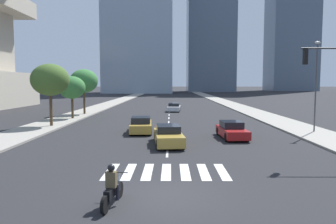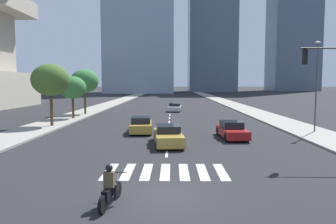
{
  "view_description": "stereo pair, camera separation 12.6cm",
  "coord_description": "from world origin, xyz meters",
  "views": [
    {
      "loc": [
        0.21,
        -12.03,
        4.26
      ],
      "look_at": [
        0.0,
        13.25,
        2.0
      ],
      "focal_mm": 34.62,
      "sensor_mm": 36.0,
      "label": 1
    },
    {
      "loc": [
        0.33,
        -12.03,
        4.26
      ],
      "look_at": [
        0.0,
        13.25,
        2.0
      ],
      "focal_mm": 34.62,
      "sensor_mm": 36.0,
      "label": 2
    }
  ],
  "objects": [
    {
      "name": "ground_plane",
      "position": [
        0.0,
        0.0,
        0.0
      ],
      "size": [
        800.0,
        800.0,
        0.0
      ],
      "primitive_type": "plane",
      "color": "#232326"
    },
    {
      "name": "sidewalk_east",
      "position": [
        12.17,
        30.0,
        0.07
      ],
      "size": [
        4.0,
        260.0,
        0.15
      ],
      "primitive_type": "cube",
      "color": "gray",
      "rests_on": "ground"
    },
    {
      "name": "sidewalk_west",
      "position": [
        -12.17,
        30.0,
        0.07
      ],
      "size": [
        4.0,
        260.0,
        0.15
      ],
      "primitive_type": "cube",
      "color": "gray",
      "rests_on": "ground"
    },
    {
      "name": "crosswalk_near",
      "position": [
        0.0,
        3.25,
        0.0
      ],
      "size": [
        5.85,
        2.97,
        0.01
      ],
      "color": "silver",
      "rests_on": "ground"
    },
    {
      "name": "lane_divider_center",
      "position": [
        0.0,
        31.25,
        0.0
      ],
      "size": [
        0.14,
        50.0,
        0.01
      ],
      "color": "silver",
      "rests_on": "ground"
    },
    {
      "name": "motorcycle_lead",
      "position": [
        -1.82,
        -1.08,
        0.58
      ],
      "size": [
        0.71,
        2.14,
        1.49
      ],
      "rotation": [
        0.0,
        0.0,
        1.42
      ],
      "color": "black",
      "rests_on": "ground"
    },
    {
      "name": "sedan_red_0",
      "position": [
        4.98,
        12.93,
        0.6
      ],
      "size": [
        1.96,
        4.49,
        1.3
      ],
      "rotation": [
        0.0,
        0.0,
        -1.51
      ],
      "color": "maroon",
      "rests_on": "ground"
    },
    {
      "name": "sedan_silver_1",
      "position": [
        0.73,
        37.02,
        0.58
      ],
      "size": [
        2.14,
        4.8,
        1.24
      ],
      "rotation": [
        0.0,
        0.0,
        -1.65
      ],
      "color": "#B7BABF",
      "rests_on": "ground"
    },
    {
      "name": "sedan_gold_2",
      "position": [
        0.04,
        10.24,
        0.62
      ],
      "size": [
        2.26,
        4.94,
        1.33
      ],
      "rotation": [
        0.0,
        0.0,
        -1.47
      ],
      "color": "#B28E38",
      "rests_on": "ground"
    },
    {
      "name": "sedan_gold_3",
      "position": [
        -2.36,
        15.75,
        0.63
      ],
      "size": [
        2.1,
        4.77,
        1.37
      ],
      "rotation": [
        0.0,
        0.0,
        1.63
      ],
      "color": "#B28E38",
      "rests_on": "ground"
    },
    {
      "name": "street_lamp_east",
      "position": [
        12.47,
        15.45,
        4.54
      ],
      "size": [
        0.5,
        0.24,
        7.59
      ],
      "color": "#3F3F42",
      "rests_on": "sidewalk_east"
    },
    {
      "name": "street_tree_nearest",
      "position": [
        -11.37,
        19.04,
        4.57
      ],
      "size": [
        3.62,
        3.62,
        5.97
      ],
      "color": "#4C3823",
      "rests_on": "sidewalk_west"
    },
    {
      "name": "street_tree_second",
      "position": [
        -11.37,
        25.85,
        3.73
      ],
      "size": [
        3.12,
        3.12,
        4.92
      ],
      "color": "#4C3823",
      "rests_on": "sidewalk_west"
    },
    {
      "name": "street_tree_third",
      "position": [
        -11.37,
        31.14,
        4.52
      ],
      "size": [
        3.7,
        3.7,
        5.96
      ],
      "color": "#4C3823",
      "rests_on": "sidewalk_west"
    },
    {
      "name": "office_tower_center_skyline",
      "position": [
        20.1,
        153.75,
        45.54
      ],
      "size": [
        22.91,
        22.82,
        99.79
      ],
      "color": "slate",
      "rests_on": "ground"
    }
  ]
}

